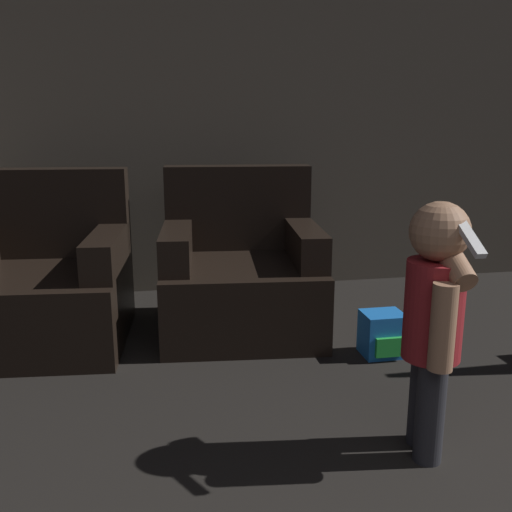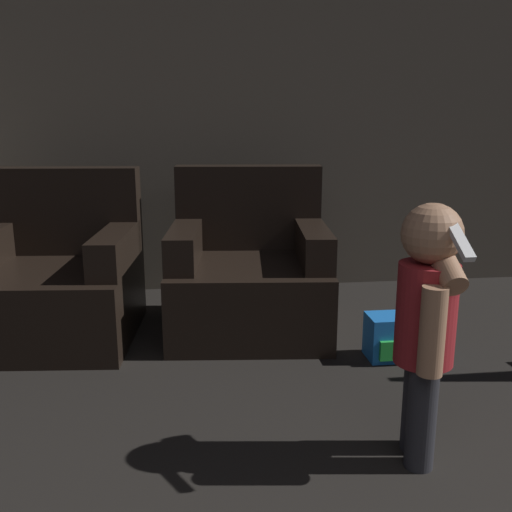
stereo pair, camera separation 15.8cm
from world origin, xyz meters
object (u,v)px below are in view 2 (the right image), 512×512
Objects in this scene: armchair_left at (54,281)px; person_toddler at (427,315)px; toy_backpack at (388,337)px; armchair_right at (249,275)px.

person_toddler is (1.56, -1.42, 0.24)m from armchair_left.
armchair_left is 1.02× the size of person_toddler.
person_toddler is 1.00m from toy_backpack.
armchair_left is 1.86m from toy_backpack.
person_toddler is at bearing -37.19° from armchair_left.
armchair_left is 1.10m from armchair_right.
armchair_left is 0.99× the size of armchair_right.
person_toddler reaches higher than armchair_left.
person_toddler is 4.10× the size of toy_backpack.
armchair_right is 4.23× the size of toy_backpack.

